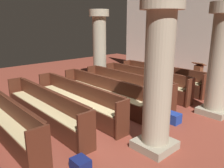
# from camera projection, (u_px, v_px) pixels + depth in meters

# --- Properties ---
(ground_plane) EXTENTS (19.20, 19.20, 0.00)m
(ground_plane) POSITION_uv_depth(u_px,v_px,m) (106.00, 116.00, 6.70)
(ground_plane) COLOR brown
(back_wall) EXTENTS (10.00, 0.16, 4.50)m
(back_wall) POSITION_uv_depth(u_px,v_px,m) (210.00, 32.00, 10.06)
(back_wall) COLOR silver
(back_wall) RESTS_ON ground
(pew_row_0) EXTENTS (3.89, 0.46, 0.93)m
(pew_row_0) POSITION_uv_depth(u_px,v_px,m) (161.00, 76.00, 9.40)
(pew_row_0) COLOR #562819
(pew_row_0) RESTS_ON ground
(pew_row_1) EXTENTS (3.89, 0.46, 0.93)m
(pew_row_1) POSITION_uv_depth(u_px,v_px,m) (145.00, 80.00, 8.73)
(pew_row_1) COLOR #562819
(pew_row_1) RESTS_ON ground
(pew_row_2) EXTENTS (3.89, 0.47, 0.93)m
(pew_row_2) POSITION_uv_depth(u_px,v_px,m) (126.00, 85.00, 8.06)
(pew_row_2) COLOR #562819
(pew_row_2) RESTS_ON ground
(pew_row_3) EXTENTS (3.89, 0.46, 0.93)m
(pew_row_3) POSITION_uv_depth(u_px,v_px,m) (103.00, 91.00, 7.39)
(pew_row_3) COLOR #562819
(pew_row_3) RESTS_ON ground
(pew_row_4) EXTENTS (3.89, 0.46, 0.93)m
(pew_row_4) POSITION_uv_depth(u_px,v_px,m) (77.00, 98.00, 6.72)
(pew_row_4) COLOR #562819
(pew_row_4) RESTS_ON ground
(pew_row_5) EXTENTS (3.89, 0.47, 0.93)m
(pew_row_5) POSITION_uv_depth(u_px,v_px,m) (44.00, 107.00, 6.05)
(pew_row_5) COLOR #562819
(pew_row_5) RESTS_ON ground
(pew_row_6) EXTENTS (3.89, 0.46, 0.93)m
(pew_row_6) POSITION_uv_depth(u_px,v_px,m) (4.00, 117.00, 5.37)
(pew_row_6) COLOR #562819
(pew_row_6) RESTS_ON ground
(pillar_aisle_side) EXTENTS (0.87, 0.87, 3.19)m
(pillar_aisle_side) POSITION_uv_depth(u_px,v_px,m) (220.00, 59.00, 6.45)
(pillar_aisle_side) COLOR #9F967E
(pillar_aisle_side) RESTS_ON ground
(pillar_far_side) EXTENTS (0.87, 0.87, 3.19)m
(pillar_far_side) POSITION_uv_depth(u_px,v_px,m) (99.00, 45.00, 10.33)
(pillar_far_side) COLOR #9F967E
(pillar_far_side) RESTS_ON ground
(pillar_aisle_rear) EXTENTS (0.84, 0.84, 3.19)m
(pillar_aisle_rear) POSITION_uv_depth(u_px,v_px,m) (158.00, 74.00, 4.57)
(pillar_aisle_rear) COLOR #9F967E
(pillar_aisle_rear) RESTS_ON ground
(lectern) EXTENTS (0.48, 0.45, 1.08)m
(lectern) POSITION_uv_depth(u_px,v_px,m) (198.00, 77.00, 9.46)
(lectern) COLOR brown
(lectern) RESTS_ON ground
(hymn_book) EXTENTS (0.15, 0.21, 0.04)m
(hymn_book) POSITION_uv_depth(u_px,v_px,m) (151.00, 69.00, 8.64)
(hymn_book) COLOR #194723
(hymn_book) RESTS_ON pew_row_1
(kneeler_box_navy) EXTENTS (0.34, 0.29, 0.21)m
(kneeler_box_navy) POSITION_uv_depth(u_px,v_px,m) (81.00, 164.00, 4.28)
(kneeler_box_navy) COLOR navy
(kneeler_box_navy) RESTS_ON ground
(kneeler_box_blue) EXTENTS (0.37, 0.31, 0.28)m
(kneeler_box_blue) POSITION_uv_depth(u_px,v_px,m) (173.00, 118.00, 6.23)
(kneeler_box_blue) COLOR navy
(kneeler_box_blue) RESTS_ON ground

